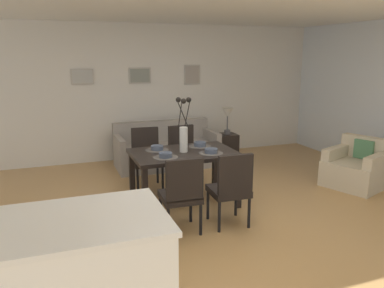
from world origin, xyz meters
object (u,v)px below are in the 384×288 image
at_px(armchair, 357,168).
at_px(bowl_far_left, 211,150).
at_px(sofa, 166,151).
at_px(dining_table, 184,158).
at_px(dining_chair_near_right, 147,155).
at_px(framed_picture_center, 140,76).
at_px(dining_chair_near_left, 182,191).
at_px(bowl_near_right, 157,147).
at_px(framed_picture_right, 192,75).
at_px(table_lamp, 228,115).
at_px(bowl_near_left, 166,155).
at_px(framed_picture_left, 82,77).
at_px(dining_chair_far_left, 231,186).
at_px(side_table, 227,147).
at_px(bowl_far_right, 200,144).
at_px(dining_chair_far_right, 184,152).
at_px(centerpiece_vase, 184,131).

bearing_deg(armchair, bowl_far_left, 179.25).
height_order(bowl_far_left, sofa, bowl_far_left).
height_order(dining_table, dining_chair_near_right, dining_chair_near_right).
height_order(dining_chair_near_right, bowl_far_left, dining_chair_near_right).
bearing_deg(framed_picture_center, dining_chair_near_left, -95.33).
bearing_deg(sofa, bowl_near_right, -110.00).
bearing_deg(framed_picture_right, table_lamp, -58.43).
relative_size(bowl_near_left, sofa, 0.09).
height_order(armchair, framed_picture_right, framed_picture_right).
bearing_deg(framed_picture_left, dining_chair_far_left, -68.58).
distance_m(dining_table, bowl_far_left, 0.40).
xyz_separation_m(bowl_near_right, bowl_far_left, (0.63, -0.41, 0.00)).
relative_size(bowl_near_right, framed_picture_right, 0.44).
distance_m(dining_chair_near_left, side_table, 3.28).
bearing_deg(dining_chair_far_left, bowl_far_right, 88.63).
bearing_deg(sofa, framed_picture_center, 113.35).
relative_size(dining_chair_near_right, framed_picture_left, 2.27).
xyz_separation_m(dining_table, bowl_near_left, (-0.32, -0.21, 0.13)).
height_order(bowl_near_right, framed_picture_left, framed_picture_left).
xyz_separation_m(dining_table, framed_picture_left, (-1.07, 2.57, 0.98)).
bearing_deg(bowl_far_right, bowl_near_right, 180.00).
bearing_deg(bowl_near_left, framed_picture_center, 83.53).
distance_m(dining_chair_far_right, armchair, 2.74).
relative_size(bowl_far_right, sofa, 0.09).
relative_size(centerpiece_vase, framed_picture_left, 1.81).
xyz_separation_m(dining_chair_far_left, sofa, (0.01, 2.77, -0.23)).
bearing_deg(table_lamp, sofa, 177.73).
bearing_deg(centerpiece_vase, dining_chair_far_right, 71.22).
relative_size(framed_picture_left, framed_picture_center, 0.96).
height_order(centerpiece_vase, framed_picture_right, framed_picture_right).
bearing_deg(side_table, sofa, 177.73).
relative_size(dining_chair_far_right, sofa, 0.50).
height_order(bowl_far_left, framed_picture_right, framed_picture_right).
xyz_separation_m(bowl_far_right, table_lamp, (1.20, 1.63, 0.11)).
height_order(bowl_near_left, table_lamp, table_lamp).
bearing_deg(bowl_near_left, side_table, 48.07).
xyz_separation_m(dining_chair_near_right, centerpiece_vase, (0.31, -0.86, 0.51)).
bearing_deg(dining_chair_far_right, dining_chair_far_left, -89.92).
bearing_deg(dining_chair_near_right, bowl_far_left, -59.57).
bearing_deg(dining_table, centerpiece_vase, 55.35).
distance_m(dining_chair_far_right, sofa, 1.07).
relative_size(table_lamp, framed_picture_left, 1.26).
xyz_separation_m(dining_chair_near_left, framed_picture_left, (-0.75, 3.44, 1.12)).
relative_size(dining_chair_near_right, armchair, 0.89).
height_order(bowl_near_left, framed_picture_right, framed_picture_right).
height_order(dining_chair_near_right, armchair, dining_chair_near_right).
relative_size(bowl_far_right, framed_picture_center, 0.40).
xyz_separation_m(sofa, framed_picture_left, (-1.36, 0.69, 1.35)).
bearing_deg(sofa, dining_chair_far_left, -90.16).
xyz_separation_m(dining_chair_near_left, framed_picture_right, (1.39, 3.44, 1.12)).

